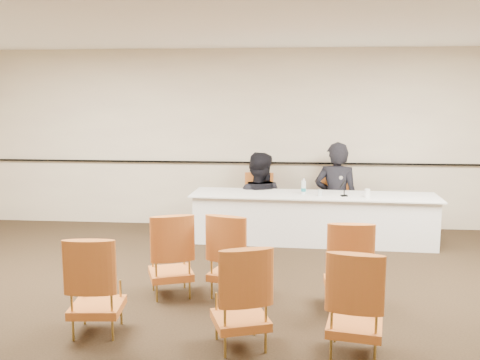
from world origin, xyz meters
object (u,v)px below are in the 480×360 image
object	(u,v)px
panelist_main	(336,201)
aud_chair_back_mid	(240,295)
panelist_main_chair	(336,205)
aud_chair_front_left	(170,254)
panel_table	(313,218)
drinking_glass	(320,193)
aud_chair_back_left	(96,284)
panelist_second	(258,209)
aud_chair_back_right	(355,301)
coffee_cup	(367,193)
panelist_second_chair	(258,203)
microphone	(344,187)
water_bottle	(304,186)
aud_chair_front_mid	(233,254)
aud_chair_front_right	(348,264)

from	to	relation	value
panelist_main	aud_chair_back_mid	bearing A→B (deg)	83.01
panelist_main_chair	aud_chair_front_left	bearing A→B (deg)	-122.93
panel_table	panelist_main	world-z (taller)	panelist_main
drinking_glass	aud_chair_back_left	xyz separation A→B (m)	(-2.25, -3.26, -0.32)
panelist_main_chair	aud_chair_back_mid	bearing A→B (deg)	-103.64
panelist_second	aud_chair_back_right	bearing A→B (deg)	112.13
aud_chair_back_mid	coffee_cup	bearing A→B (deg)	45.76
aud_chair_front_left	aud_chair_back_mid	bearing A→B (deg)	-73.15
panelist_second_chair	microphone	world-z (taller)	microphone
water_bottle	panelist_second	bearing A→B (deg)	141.02
panelist_second_chair	aud_chair_front_left	size ratio (longest dim) A/B	1.00
panelist_main	drinking_glass	world-z (taller)	panelist_main
microphone	aud_chair_back_left	bearing A→B (deg)	-143.34
panelist_second	aud_chair_back_right	xyz separation A→B (m)	(1.07, -4.20, 0.10)
aud_chair_back_mid	drinking_glass	bearing A→B (deg)	56.21
aud_chair_back_mid	microphone	bearing A→B (deg)	50.85
panel_table	aud_chair_front_mid	bearing A→B (deg)	-110.39
microphone	aud_chair_front_left	size ratio (longest dim) A/B	0.30
water_bottle	aud_chair_front_mid	distance (m)	2.51
water_bottle	aud_chair_back_right	world-z (taller)	water_bottle
panelist_main	water_bottle	distance (m)	0.82
panelist_second	panel_table	bearing A→B (deg)	153.74
coffee_cup	panelist_main	bearing A→B (deg)	118.00
panelist_main_chair	water_bottle	distance (m)	0.85
panelist_main	panelist_main_chair	bearing A→B (deg)	-0.00
drinking_glass	panelist_second_chair	bearing A→B (deg)	143.13
aud_chair_front_right	aud_chair_back_mid	xyz separation A→B (m)	(-1.04, -0.99, 0.00)
panelist_main	aud_chair_back_left	distance (m)	4.68
panelist_main	panelist_second_chair	size ratio (longest dim) A/B	2.02
aud_chair_front_mid	aud_chair_back_mid	size ratio (longest dim) A/B	1.00
panelist_main	aud_chair_back_mid	xyz separation A→B (m)	(-1.18, -4.09, -0.06)
panelist_main_chair	aud_chair_front_left	size ratio (longest dim) A/B	1.00
panelist_main	aud_chair_front_mid	size ratio (longest dim) A/B	2.02
panelist_main_chair	drinking_glass	world-z (taller)	panelist_main_chair
aud_chair_back_left	aud_chair_front_right	bearing A→B (deg)	13.77
aud_chair_front_mid	aud_chair_back_mid	distance (m)	1.24
panelist_second_chair	drinking_glass	xyz separation A→B (m)	(0.97, -0.73, 0.32)
panelist_main	aud_chair_front_left	distance (m)	3.57
panelist_second_chair	aud_chair_front_right	world-z (taller)	same
panelist_main_chair	aud_chair_back_mid	size ratio (longest dim) A/B	1.00
aud_chair_front_mid	panelist_main	bearing A→B (deg)	81.24
microphone	panelist_second	bearing A→B (deg)	136.84
panelist_second	drinking_glass	distance (m)	1.28
panelist_second_chair	drinking_glass	world-z (taller)	panelist_second_chair
water_bottle	coffee_cup	xyz separation A→B (m)	(0.92, -0.19, -0.06)
panel_table	aud_chair_back_left	distance (m)	4.02
panelist_main	water_bottle	xyz separation A→B (m)	(-0.54, -0.53, 0.32)
panelist_main	aud_chair_front_mid	distance (m)	3.18
panelist_main_chair	water_bottle	bearing A→B (deg)	-132.87
panel_table	aud_chair_front_right	world-z (taller)	aud_chair_front_right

